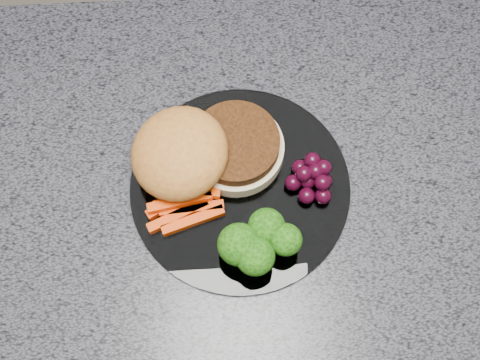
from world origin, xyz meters
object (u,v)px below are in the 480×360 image
island_cabinet (220,292)px  grape_bunch (313,177)px  plate (240,187)px  burger (200,153)px

island_cabinet → grape_bunch: grape_bunch is taller
plate → island_cabinet: bearing=-148.2°
plate → grape_bunch: bearing=0.4°
grape_bunch → island_cabinet: bearing=-168.9°
burger → plate: bearing=-54.2°
island_cabinet → burger: 0.51m
island_cabinet → plate: (0.04, 0.02, 0.47)m
island_cabinet → plate: size_ratio=4.62×
island_cabinet → burger: burger is taller
plate → grape_bunch: size_ratio=4.43×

